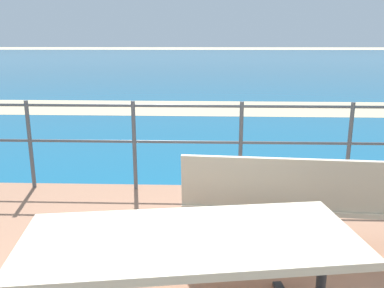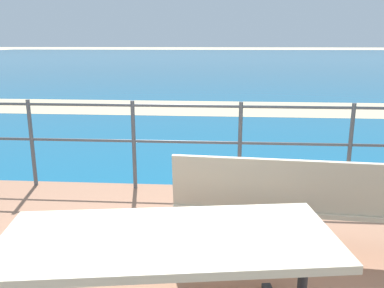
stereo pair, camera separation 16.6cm
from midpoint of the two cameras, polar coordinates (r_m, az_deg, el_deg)
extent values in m
cube|color=#145B84|center=(41.85, 1.79, 12.04)|extent=(90.00, 90.00, 0.01)
cube|color=tan|center=(10.51, 0.51, 5.13)|extent=(54.01, 2.76, 0.01)
cube|color=#BCAD93|center=(1.95, -2.79, -13.37)|extent=(1.66, 0.89, 0.04)
cube|color=#BCAD93|center=(2.54, -3.48, -13.78)|extent=(1.60, 0.49, 0.04)
cube|color=#BCAD93|center=(3.21, 13.52, -8.16)|extent=(1.80, 0.54, 0.04)
cube|color=#BCAD93|center=(2.97, 14.15, -5.62)|extent=(1.78, 0.22, 0.39)
cylinder|color=#4C5156|center=(3.43, -0.70, -10.08)|extent=(0.04, 0.04, 0.42)
cylinder|color=#4C5156|center=(3.16, -1.43, -12.31)|extent=(0.04, 0.04, 0.42)
cylinder|color=#4C5156|center=(4.90, -22.89, -0.12)|extent=(0.04, 0.04, 1.01)
cylinder|color=#4C5156|center=(4.53, -9.22, -0.27)|extent=(0.04, 0.04, 1.01)
cylinder|color=#4C5156|center=(4.45, 5.86, -0.42)|extent=(0.04, 0.04, 1.01)
cylinder|color=#4C5156|center=(4.68, 20.44, -0.53)|extent=(0.04, 0.04, 1.01)
cylinder|color=#4C5156|center=(4.36, -1.79, 5.42)|extent=(5.90, 0.03, 0.03)
cylinder|color=#4C5156|center=(4.44, -1.75, 0.28)|extent=(5.90, 0.03, 0.03)
camera|label=1|loc=(0.08, -91.01, -0.26)|focal=37.56mm
camera|label=2|loc=(0.08, 88.99, 0.26)|focal=37.56mm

